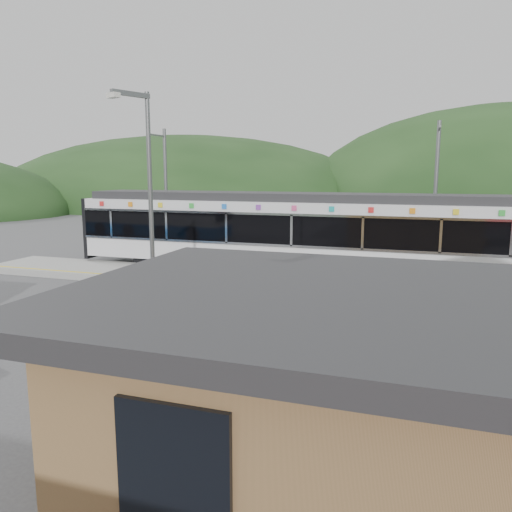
% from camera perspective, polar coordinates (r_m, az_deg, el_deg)
% --- Properties ---
extents(ground, '(120.00, 120.00, 0.00)m').
position_cam_1_polar(ground, '(17.97, -3.39, -5.58)').
color(ground, '#4C4C4F').
rests_on(ground, ground).
extents(hills, '(146.00, 149.00, 26.00)m').
position_cam_1_polar(hills, '(21.88, 17.29, -3.25)').
color(hills, '#1E3D19').
rests_on(hills, ground).
extents(platform, '(26.00, 3.20, 0.30)m').
position_cam_1_polar(platform, '(20.94, -0.03, -2.95)').
color(platform, '#9E9E99').
rests_on(platform, ground).
extents(yellow_line, '(26.00, 0.10, 0.01)m').
position_cam_1_polar(yellow_line, '(19.70, -1.23, -3.29)').
color(yellow_line, yellow).
rests_on(yellow_line, platform).
extents(train, '(20.44, 3.01, 3.74)m').
position_cam_1_polar(train, '(22.97, 3.84, 2.99)').
color(train, black).
rests_on(train, ground).
extents(catenary_mast_west, '(0.18, 1.80, 7.00)m').
position_cam_1_polar(catenary_mast_west, '(28.11, -10.28, 7.30)').
color(catenary_mast_west, slate).
rests_on(catenary_mast_west, ground).
extents(catenary_mast_east, '(0.18, 1.80, 7.00)m').
position_cam_1_polar(catenary_mast_east, '(24.67, 19.80, 6.60)').
color(catenary_mast_east, slate).
rests_on(catenary_mast_east, ground).
extents(station_shelter, '(9.20, 6.20, 3.00)m').
position_cam_1_polar(station_shelter, '(7.76, 13.65, -14.60)').
color(station_shelter, olive).
rests_on(station_shelter, ground).
extents(lamp_post, '(0.53, 1.22, 6.74)m').
position_cam_1_polar(lamp_post, '(13.60, -12.24, 6.46)').
color(lamp_post, slate).
rests_on(lamp_post, ground).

